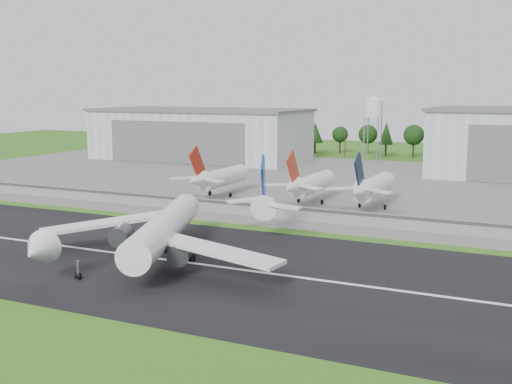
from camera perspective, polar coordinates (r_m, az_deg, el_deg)
The scene contains 13 objects.
ground at distance 116.60m, azimuth -11.93°, elevation -6.95°, with size 600.00×600.00×0.00m, color #2B6417.
runway at distance 124.38m, azimuth -9.13°, elevation -5.83°, with size 320.00×60.00×0.10m, color black.
runway_centerline at distance 124.36m, azimuth -9.13°, elevation -5.80°, with size 220.00×1.00×0.02m, color white.
apron at distance 222.04m, azimuth 7.10°, elevation 0.82°, with size 320.00×150.00×0.10m, color slate.
blast_fence at distance 162.09m, azimuth -0.14°, elevation -1.57°, with size 240.00×0.61×3.50m.
hangar_west at distance 294.68m, azimuth -5.01°, elevation 5.16°, with size 97.00×44.00×23.20m.
water_tower at distance 283.58m, azimuth 10.40°, elevation 7.50°, with size 8.40×8.40×29.40m.
utility_poles at distance 298.51m, azimuth 11.94°, elevation 2.80°, with size 230.00×3.00×12.00m, color black, non-canonical shape.
treeline at distance 313.05m, azimuth 12.58°, elevation 3.07°, with size 320.00×16.00×22.00m, color black, non-canonical shape.
main_airliner at distance 121.49m, azimuth -8.30°, elevation -3.81°, with size 53.53×57.34×18.17m.
parked_jet_red_a at distance 190.45m, azimuth -3.44°, elevation 1.29°, with size 7.36×31.29×16.45m.
parked_jet_red_b at distance 178.50m, azimuth 4.69°, elevation 0.73°, with size 7.36×31.29×16.39m.
parked_jet_navy at distance 173.12m, azimuth 10.21°, elevation 0.41°, with size 7.36×31.29×16.59m.
Camera 1 is at (68.51, -88.79, 31.93)m, focal length 45.00 mm.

